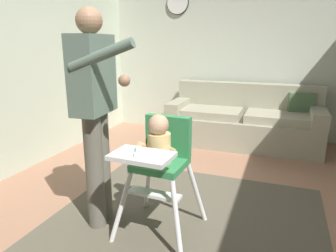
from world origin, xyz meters
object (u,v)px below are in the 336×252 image
object	(u,v)px
adult_standing	(95,109)
wall_clock	(178,3)
high_chair	(160,153)
couch	(244,122)

from	to	relation	value
adult_standing	wall_clock	distance (m)	3.21
high_chair	wall_clock	distance (m)	3.38
high_chair	wall_clock	xyz separation A→B (m)	(-0.88, 2.95, 1.40)
high_chair	adult_standing	world-z (taller)	adult_standing
high_chair	wall_clock	size ratio (longest dim) A/B	2.63
couch	adult_standing	distance (m)	2.72
adult_standing	wall_clock	xyz separation A→B (m)	(-0.37, 2.99, 1.09)
adult_standing	wall_clock	size ratio (longest dim) A/B	4.64
wall_clock	couch	bearing A→B (deg)	-21.65
high_chair	adult_standing	xyz separation A→B (m)	(-0.51, -0.05, 0.30)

